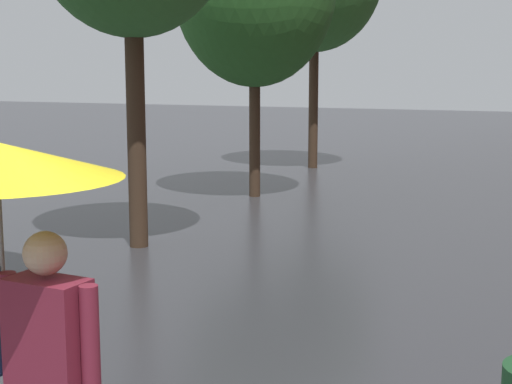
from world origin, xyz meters
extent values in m
cylinder|color=#473323|center=(-2.95, 6.39, 1.55)|extent=(0.25, 0.25, 3.10)
cylinder|color=#473323|center=(-2.97, 10.71, 1.22)|extent=(0.20, 0.20, 2.45)
cylinder|color=#473323|center=(-3.17, 14.98, 1.57)|extent=(0.22, 0.22, 3.13)
cube|color=maroon|center=(-0.01, 0.42, 1.10)|extent=(0.42, 0.26, 0.60)
sphere|color=beige|center=(-0.01, 0.42, 1.52)|extent=(0.21, 0.21, 0.21)
cylinder|color=maroon|center=(-0.26, 0.44, 1.13)|extent=(0.09, 0.09, 0.54)
cylinder|color=maroon|center=(0.24, 0.39, 1.13)|extent=(0.09, 0.09, 0.54)
cylinder|color=#9E9EA3|center=(-0.30, 0.47, 1.34)|extent=(0.02, 0.02, 1.08)
camera|label=1|loc=(2.22, -2.57, 2.40)|focal=54.91mm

